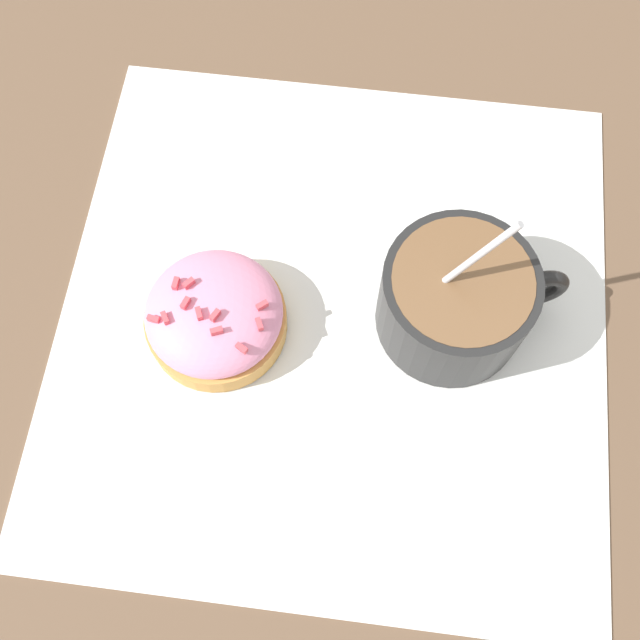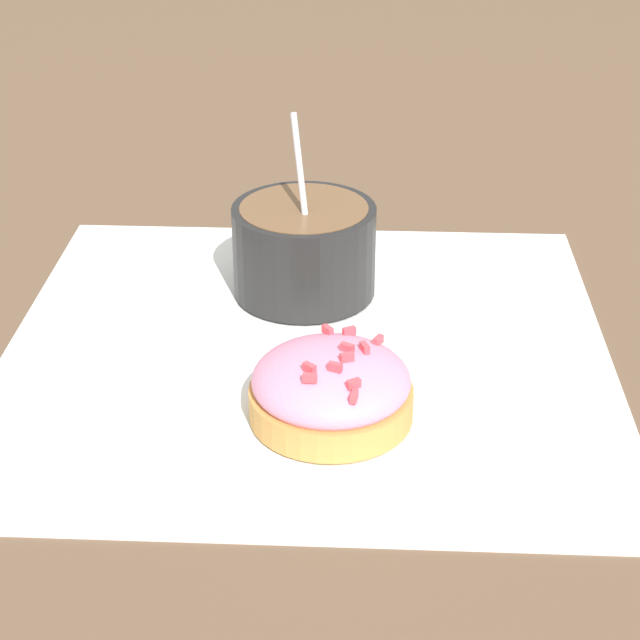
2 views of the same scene
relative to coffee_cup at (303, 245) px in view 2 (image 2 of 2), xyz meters
name	(u,v)px [view 2 (image 2 of 2)]	position (x,y,z in m)	size (l,w,h in m)	color
ground_plane	(307,351)	(0.07, 0.00, -0.03)	(3.00, 3.00, 0.00)	brown
paper_napkin	(307,349)	(0.07, 0.00, -0.03)	(0.37, 0.38, 0.00)	white
coffee_cup	(303,245)	(0.00, 0.00, 0.00)	(0.11, 0.09, 0.11)	black
frosted_pastry	(331,388)	(0.14, 0.01, -0.01)	(0.09, 0.09, 0.04)	#D19347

